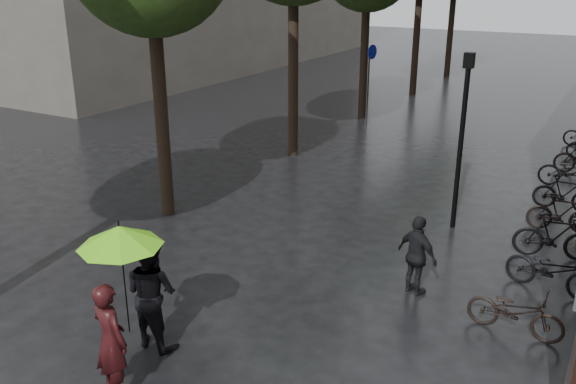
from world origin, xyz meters
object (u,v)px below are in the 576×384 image
Objects in this scene: parked_bicycles at (574,183)px; person_burgundy at (111,340)px; lamp_post at (463,125)px; pedestrian_walking at (417,256)px; person_black at (152,292)px.

person_burgundy is at bearing -111.94° from parked_bicycles.
person_burgundy reaches higher than parked_bicycles.
lamp_post is at bearing -123.40° from parked_bicycles.
person_burgundy is at bearing 85.12° from pedestrian_walking.
pedestrian_walking is 7.15m from parked_bicycles.
lamp_post reaches higher than pedestrian_walking.
person_burgundy is 0.12× the size of parked_bicycles.
person_black is 0.46× the size of lamp_post.
pedestrian_walking is at bearing -106.70° from person_burgundy.
pedestrian_walking is 0.38× the size of lamp_post.
parked_bicycles is at bearing 56.60° from lamp_post.
person_burgundy is 5.64m from pedestrian_walking.
pedestrian_walking is (2.76, 4.92, -0.11)m from person_burgundy.
pedestrian_walking is 0.10× the size of parked_bicycles.
person_burgundy is at bearing -106.66° from lamp_post.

